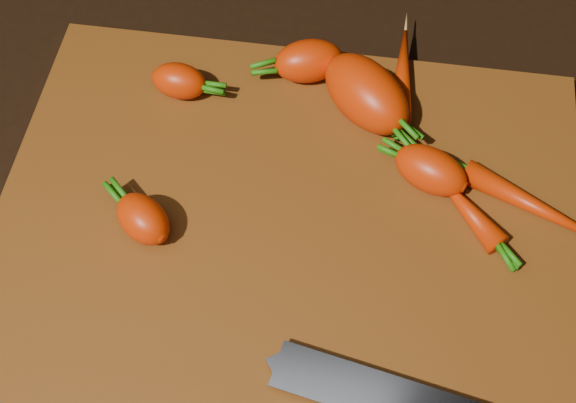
# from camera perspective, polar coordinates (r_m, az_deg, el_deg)

# --- Properties ---
(ground) EXTENTS (2.00, 2.00, 0.01)m
(ground) POSITION_cam_1_polar(r_m,az_deg,el_deg) (0.70, -0.12, -2.23)
(ground) COLOR black
(cutting_board) EXTENTS (0.50, 0.40, 0.01)m
(cutting_board) POSITION_cam_1_polar(r_m,az_deg,el_deg) (0.69, -0.12, -1.77)
(cutting_board) COLOR #6B360E
(cutting_board) RESTS_ON ground
(carrot_0) EXTENTS (0.06, 0.06, 0.04)m
(carrot_0) POSITION_cam_1_polar(r_m,az_deg,el_deg) (0.67, -10.28, -1.23)
(carrot_0) COLOR red
(carrot_0) RESTS_ON cutting_board
(carrot_1) EXTENTS (0.11, 0.11, 0.06)m
(carrot_1) POSITION_cam_1_polar(r_m,az_deg,el_deg) (0.73, 5.59, 7.64)
(carrot_1) COLOR red
(carrot_1) RESTS_ON cutting_board
(carrot_2) EXTENTS (0.07, 0.06, 0.04)m
(carrot_2) POSITION_cam_1_polar(r_m,az_deg,el_deg) (0.76, 1.48, 9.95)
(carrot_2) COLOR red
(carrot_2) RESTS_ON cutting_board
(carrot_3) EXTENTS (0.06, 0.04, 0.03)m
(carrot_3) POSITION_cam_1_polar(r_m,az_deg,el_deg) (0.76, -7.75, 8.50)
(carrot_3) COLOR red
(carrot_3) RESTS_ON cutting_board
(carrot_4) EXTENTS (0.08, 0.06, 0.04)m
(carrot_4) POSITION_cam_1_polar(r_m,az_deg,el_deg) (0.70, 10.10, 2.21)
(carrot_4) COLOR red
(carrot_4) RESTS_ON cutting_board
(carrot_5) EXTENTS (0.02, 0.11, 0.02)m
(carrot_5) POSITION_cam_1_polar(r_m,az_deg,el_deg) (0.77, 8.13, 8.95)
(carrot_5) COLOR red
(carrot_5) RESTS_ON cutting_board
(carrot_6) EXTENTS (0.13, 0.08, 0.02)m
(carrot_6) POSITION_cam_1_polar(r_m,az_deg,el_deg) (0.71, 17.14, -0.33)
(carrot_6) COLOR red
(carrot_6) RESTS_ON cutting_board
(carrot_7) EXTENTS (0.07, 0.08, 0.02)m
(carrot_7) POSITION_cam_1_polar(r_m,az_deg,el_deg) (0.69, 12.53, -0.46)
(carrot_7) COLOR red
(carrot_7) RESTS_ON cutting_board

